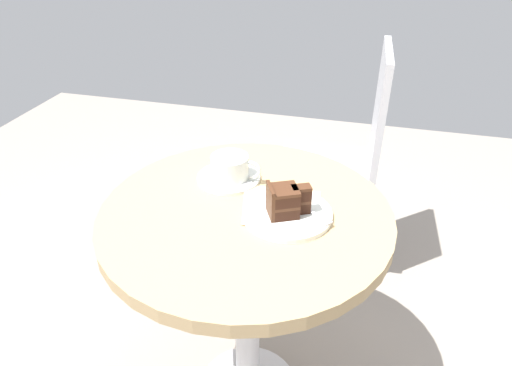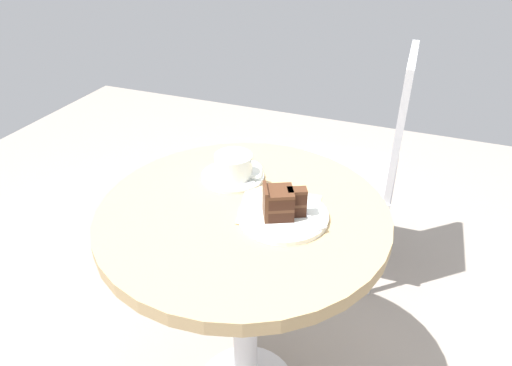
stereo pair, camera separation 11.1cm
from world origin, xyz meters
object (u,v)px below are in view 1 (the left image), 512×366
at_px(teaspoon, 231,188).
at_px(napkin, 280,207).
at_px(cake_plate, 287,215).
at_px(fork, 312,212).
at_px(cafe_chair, 351,148).
at_px(coffee_cup, 231,167).
at_px(saucer, 229,178).
at_px(cake_slice, 285,201).

bearing_deg(teaspoon, napkin, 122.07).
height_order(cake_plate, fork, fork).
bearing_deg(cafe_chair, coffee_cup, -26.65).
bearing_deg(cake_plate, teaspoon, 155.65).
bearing_deg(fork, teaspoon, -157.23).
bearing_deg(teaspoon, saucer, -109.96).
distance_m(saucer, cake_plate, 0.22).
bearing_deg(cake_slice, coffee_cup, 143.38).
relative_size(saucer, teaspoon, 2.21).
xyz_separation_m(cake_plate, fork, (0.06, 0.01, 0.01)).
relative_size(saucer, fork, 1.30).
height_order(fork, cafe_chair, cafe_chair).
bearing_deg(coffee_cup, napkin, -30.31).
distance_m(teaspoon, cafe_chair, 0.74).
xyz_separation_m(fork, cafe_chair, (0.05, 0.72, -0.19)).
relative_size(coffee_cup, cafe_chair, 0.14).
bearing_deg(coffee_cup, teaspoon, -73.55).
bearing_deg(cake_slice, cake_plate, 51.16).
distance_m(saucer, teaspoon, 0.06).
relative_size(coffee_cup, cake_slice, 1.24).
height_order(cake_plate, cake_slice, cake_slice).
distance_m(cake_slice, cafe_chair, 0.78).
distance_m(coffee_cup, cafe_chair, 0.71).
bearing_deg(cake_plate, fork, 11.93).
bearing_deg(cafe_chair, fork, -6.13).
relative_size(saucer, cake_plate, 0.79).
height_order(teaspoon, cake_slice, cake_slice).
xyz_separation_m(saucer, fork, (0.24, -0.12, 0.01)).
bearing_deg(saucer, cafe_chair, 64.50).
height_order(cake_plate, napkin, cake_plate).
xyz_separation_m(cake_plate, cake_slice, (-0.00, -0.00, 0.04)).
bearing_deg(teaspoon, cake_slice, 111.55).
bearing_deg(coffee_cup, cafe_chair, 65.41).
height_order(saucer, fork, fork).
height_order(saucer, cafe_chair, cafe_chair).
relative_size(cake_plate, fork, 1.64).
bearing_deg(cake_plate, coffee_cup, 145.07).
bearing_deg(teaspoon, cafe_chair, -153.99).
relative_size(teaspoon, cafe_chair, 0.08).
bearing_deg(saucer, teaspoon, -67.86).
height_order(saucer, cake_slice, cake_slice).
distance_m(fork, cafe_chair, 0.75).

